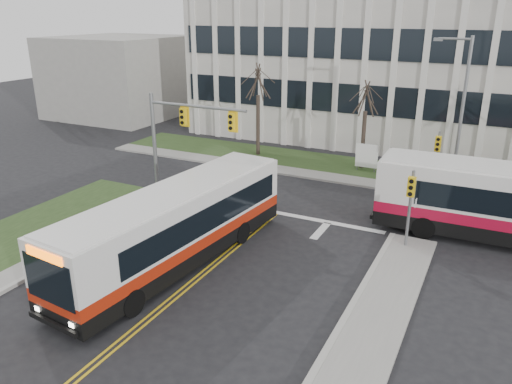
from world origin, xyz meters
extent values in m
plane|color=black|center=(0.00, 0.00, 0.00)|extent=(120.00, 120.00, 0.00)
cube|color=#9E9B93|center=(5.00, 15.20, 0.07)|extent=(44.00, 1.60, 0.14)
cube|color=#2B411C|center=(5.00, 18.00, 0.06)|extent=(44.00, 5.00, 0.12)
cube|color=silver|center=(5.00, 30.00, 6.00)|extent=(40.00, 16.00, 12.00)
cube|color=#9E9B93|center=(-26.00, 26.00, 4.00)|extent=(12.00, 12.00, 8.00)
cylinder|color=slate|center=(-7.30, 7.20, 3.10)|extent=(0.22, 0.22, 6.20)
cylinder|color=slate|center=(-4.30, 7.20, 5.70)|extent=(6.00, 0.16, 0.16)
cube|color=yellow|center=(-5.10, 7.05, 5.10)|extent=(0.34, 0.24, 0.92)
cube|color=yellow|center=(-2.10, 7.05, 5.10)|extent=(0.34, 0.24, 0.92)
cylinder|color=slate|center=(7.20, 7.00, 1.90)|extent=(0.14, 0.14, 3.80)
cube|color=yellow|center=(7.20, 6.80, 3.10)|extent=(0.34, 0.24, 0.92)
cylinder|color=slate|center=(7.20, 15.50, 1.90)|extent=(0.14, 0.14, 3.80)
cube|color=yellow|center=(7.20, 15.30, 3.10)|extent=(0.34, 0.24, 0.92)
cylinder|color=slate|center=(8.20, 16.20, 4.60)|extent=(0.20, 0.20, 9.20)
cylinder|color=slate|center=(7.30, 16.20, 9.00)|extent=(1.80, 0.14, 0.14)
cube|color=slate|center=(6.40, 16.20, 8.95)|extent=(0.50, 0.25, 0.18)
cylinder|color=slate|center=(1.90, 17.50, 0.50)|extent=(0.08, 0.08, 1.00)
cylinder|color=slate|center=(3.10, 17.50, 0.50)|extent=(0.08, 0.08, 1.00)
cube|color=white|center=(2.50, 17.50, 1.20)|extent=(1.50, 0.12, 1.60)
cylinder|color=#42352B|center=(-6.00, 18.00, 2.31)|extent=(0.28, 0.28, 4.62)
cylinder|color=#42352B|center=(2.00, 18.20, 2.05)|extent=(0.28, 0.28, 4.09)
cube|color=#A31A15|center=(-7.15, -0.07, 0.47)|extent=(0.61, 0.58, 0.95)
camera|label=1|loc=(10.37, -15.09, 10.55)|focal=35.00mm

